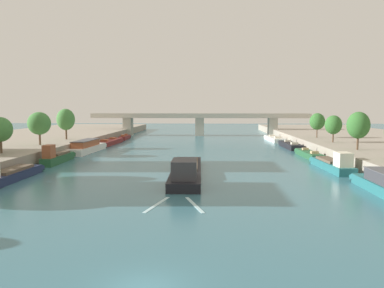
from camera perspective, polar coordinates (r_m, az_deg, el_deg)
barge_midriver at (r=49.58m, az=-0.87°, el=-4.04°), size 4.44×23.14×3.25m
wake_behind_barge at (r=35.93m, az=-2.54°, el=-9.31°), size 5.60×5.96×0.03m
moored_boat_left_lone at (r=51.65m, az=-26.87°, el=-4.26°), size 2.90×14.88×3.25m
moored_boat_left_downstream at (r=66.04m, az=-20.07°, el=-1.90°), size 2.01×11.36×3.38m
moored_boat_left_upstream at (r=80.03m, az=-15.88°, el=-0.45°), size 3.76×15.89×2.62m
moored_boat_left_midway at (r=96.32m, az=-12.56°, el=0.32°), size 3.54×15.53×2.23m
moored_boat_left_near at (r=111.08m, az=-10.32°, el=1.03°), size 2.25×10.33×2.11m
moored_boat_right_upstream at (r=58.88m, az=20.90°, el=-2.90°), size 3.05×13.40×3.12m
moored_boat_right_end at (r=73.10m, az=17.55°, el=-1.48°), size 2.57×12.69×2.16m
moored_boat_right_far at (r=88.41m, az=14.90°, el=-0.18°), size 3.06×13.87×2.29m
moored_boat_right_near at (r=105.97m, az=12.58°, el=0.79°), size 3.70×16.09×2.20m
tree_left_end_of_row at (r=64.58m, az=-27.47°, el=2.00°), size 3.66×3.66×5.65m
tree_left_by_lamp at (r=75.80m, az=-22.49°, el=2.95°), size 4.25×4.25×6.27m
tree_left_third at (r=87.35m, az=-18.89°, el=3.59°), size 3.96×3.96×6.84m
tree_right_second at (r=67.92m, az=24.26°, el=2.65°), size 3.72×3.72×6.40m
tree_right_midway at (r=80.84m, az=20.97°, el=2.78°), size 3.38×3.38×5.52m
tree_right_far at (r=92.16m, az=18.75°, el=3.31°), size 3.53×3.53×5.80m
bridge_far at (r=122.55m, az=1.19°, el=3.55°), size 71.96×4.40×7.37m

